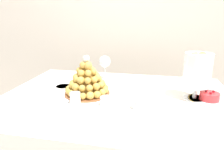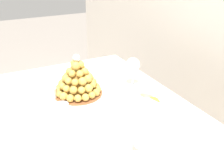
{
  "view_description": "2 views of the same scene",
  "coord_description": "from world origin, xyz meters",
  "views": [
    {
      "loc": [
        0.19,
        -1.06,
        1.25
      ],
      "look_at": [
        -0.04,
        0.05,
        0.91
      ],
      "focal_mm": 32.86,
      "sensor_mm": 36.0,
      "label": 1
    },
    {
      "loc": [
        1.09,
        -0.46,
        1.5
      ],
      "look_at": [
        0.09,
        0.05,
        1.01
      ],
      "focal_mm": 45.16,
      "sensor_mm": 36.0,
      "label": 2
    }
  ],
  "objects": [
    {
      "name": "dessert_cup_centre",
      "position": [
        -0.03,
        -0.15,
        0.83
      ],
      "size": [
        0.06,
        0.06,
        0.05
      ],
      "color": "silver",
      "rests_on": "serving_tray"
    },
    {
      "name": "wine_glass",
      "position": [
        -0.14,
        0.3,
        0.93
      ],
      "size": [
        0.08,
        0.08,
        0.17
      ],
      "color": "silver",
      "rests_on": "buffet_table"
    },
    {
      "name": "dessert_cup_mid_left",
      "position": [
        -0.19,
        -0.16,
        0.84
      ],
      "size": [
        0.05,
        0.05,
        0.06
      ],
      "color": "silver",
      "rests_on": "serving_tray"
    },
    {
      "name": "dessert_cup_mid_right",
      "position": [
        0.13,
        -0.15,
        0.83
      ],
      "size": [
        0.06,
        0.06,
        0.05
      ],
      "color": "silver",
      "rests_on": "serving_tray"
    },
    {
      "name": "serving_tray",
      "position": [
        -0.11,
        -0.04,
        0.81
      ],
      "size": [
        0.66,
        0.37,
        0.02
      ],
      "color": "white",
      "rests_on": "buffet_table"
    },
    {
      "name": "macaron_goblet",
      "position": [
        0.42,
        0.04,
        0.97
      ],
      "size": [
        0.14,
        0.14,
        0.27
      ],
      "color": "white",
      "rests_on": "buffet_table"
    },
    {
      "name": "buffet_table",
      "position": [
        0.0,
        0.0,
        0.68
      ],
      "size": [
        1.29,
        0.91,
        0.8
      ],
      "color": "brown",
      "rests_on": "ground_plane"
    },
    {
      "name": "creme_brulee_ramekin",
      "position": [
        -0.33,
        0.02,
        0.82
      ],
      "size": [
        0.1,
        0.1,
        0.02
      ],
      "color": "white",
      "rests_on": "serving_tray"
    },
    {
      "name": "dessert_cup_left",
      "position": [
        -0.36,
        -0.15,
        0.84
      ],
      "size": [
        0.06,
        0.06,
        0.05
      ],
      "color": "silver",
      "rests_on": "serving_tray"
    },
    {
      "name": "croquembouche",
      "position": [
        -0.17,
        -0.02,
        0.89
      ],
      "size": [
        0.25,
        0.25,
        0.22
      ],
      "color": "brown",
      "rests_on": "serving_tray"
    }
  ]
}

